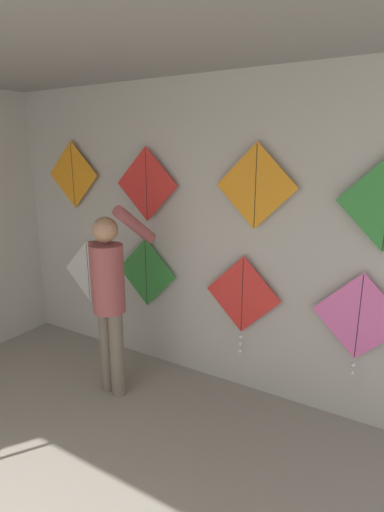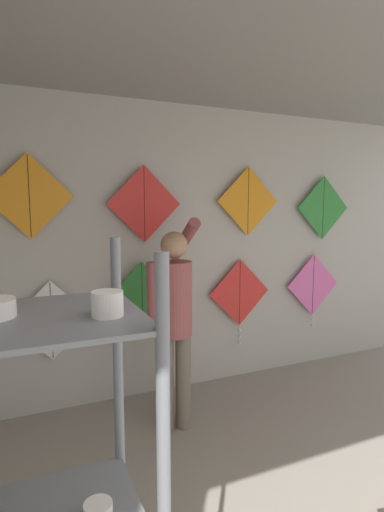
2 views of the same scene
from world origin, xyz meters
The scene contains 9 objects.
back_panel centered at (0.00, 3.75, 1.40)m, with size 5.38×0.06×2.80m, color #BCB7AD.
shopkeeper centered at (-0.51, 3.03, 0.98)m, with size 0.44×0.58×1.75m.
kite_0 centered at (-1.41, 3.66, 0.85)m, with size 0.71×0.01×0.71m.
kite_1 centered at (-0.59, 3.66, 0.97)m, with size 0.71×0.01×0.71m.
kite_2 centered at (0.47, 3.66, 0.90)m, with size 0.71×0.04×0.92m.
kite_3 centered at (1.44, 3.66, 0.92)m, with size 0.71×0.04×0.85m.
kite_4 centered at (-1.54, 3.66, 1.92)m, with size 0.71×0.01×0.71m.
kite_5 centered at (-0.56, 3.66, 1.86)m, with size 0.71×0.01×0.71m.
kite_6 centered at (0.55, 3.66, 1.89)m, with size 0.71×0.01×0.71m.
Camera 1 is at (1.79, 0.58, 2.17)m, focal length 28.00 mm.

